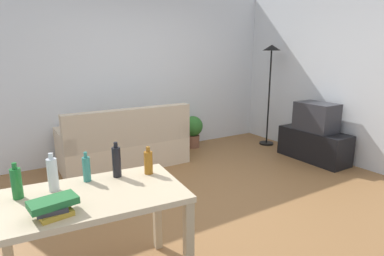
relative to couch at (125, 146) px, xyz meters
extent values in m
cube|color=olive|center=(0.41, -1.59, -0.32)|extent=(5.20, 4.40, 0.02)
cube|color=silver|center=(0.41, 0.61, 1.04)|extent=(5.20, 0.10, 2.70)
cube|color=silver|center=(3.01, -1.59, 1.04)|extent=(0.10, 4.40, 2.70)
cube|color=beige|center=(0.00, 0.06, -0.11)|extent=(1.82, 0.84, 0.40)
cube|color=#C0AD91|center=(0.00, -0.28, 0.35)|extent=(1.82, 0.16, 0.52)
cube|color=#C8B597|center=(0.83, 0.06, 0.20)|extent=(0.16, 0.84, 0.22)
cube|color=#C8B597|center=(-0.83, 0.06, 0.20)|extent=(0.16, 0.84, 0.22)
cube|color=black|center=(2.66, -1.28, -0.07)|extent=(0.44, 1.10, 0.48)
cube|color=#2D2D33|center=(2.66, -1.28, 0.39)|extent=(0.40, 0.60, 0.44)
cube|color=black|center=(2.86, -1.28, 0.39)|extent=(0.01, 0.52, 0.36)
cylinder|color=black|center=(2.66, -0.25, -0.29)|extent=(0.26, 0.26, 0.03)
cylinder|color=black|center=(2.66, -0.25, 0.56)|extent=(0.03, 0.03, 1.68)
cone|color=black|center=(2.66, -0.25, 1.45)|extent=(0.32, 0.32, 0.10)
cube|color=#C6B28E|center=(-1.05, -2.37, 0.43)|extent=(1.26, 0.80, 0.04)
cube|color=tan|center=(-0.52, -2.73, 0.05)|extent=(0.06, 0.06, 0.72)
cube|color=tan|center=(-1.59, -2.02, 0.05)|extent=(0.06, 0.06, 0.72)
cube|color=tan|center=(-0.47, -2.11, 0.05)|extent=(0.06, 0.06, 0.72)
cylinder|color=brown|center=(1.38, 0.31, -0.20)|extent=(0.24, 0.24, 0.22)
sphere|color=#2D6B28|center=(1.38, 0.31, 0.08)|extent=(0.36, 0.36, 0.36)
cylinder|color=#1E722D|center=(-1.48, -2.19, 0.55)|extent=(0.07, 0.07, 0.20)
cylinder|color=#1E722D|center=(-1.48, -2.19, 0.67)|extent=(0.03, 0.03, 0.04)
cylinder|color=silver|center=(-1.26, -2.19, 0.57)|extent=(0.07, 0.07, 0.23)
cylinder|color=silver|center=(-1.26, -2.19, 0.70)|extent=(0.03, 0.03, 0.04)
cylinder|color=teal|center=(-1.03, -2.14, 0.54)|extent=(0.06, 0.06, 0.18)
cylinder|color=teal|center=(-1.03, -2.14, 0.65)|extent=(0.02, 0.02, 0.04)
cylinder|color=black|center=(-0.82, -2.17, 0.57)|extent=(0.06, 0.06, 0.23)
cylinder|color=black|center=(-0.82, -2.17, 0.70)|extent=(0.03, 0.03, 0.04)
cylinder|color=#9E6019|center=(-0.59, -2.24, 0.54)|extent=(0.07, 0.07, 0.18)
cylinder|color=#9E6019|center=(-0.59, -2.24, 0.65)|extent=(0.03, 0.03, 0.04)
cube|color=#B7932D|center=(-1.31, -2.55, 0.47)|extent=(0.20, 0.19, 0.03)
cube|color=#333338|center=(-1.32, -2.53, 0.50)|extent=(0.17, 0.17, 0.03)
cube|color=#236B33|center=(-1.31, -2.54, 0.53)|extent=(0.28, 0.19, 0.04)
camera|label=1|loc=(-1.49, -4.36, 1.36)|focal=29.35mm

